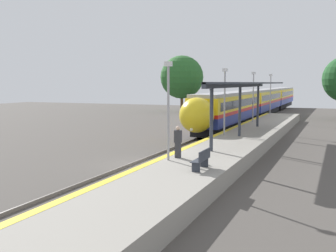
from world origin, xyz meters
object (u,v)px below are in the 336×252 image
Objects in this scene: platform_bench at (202,159)px; lamppost_farthest at (270,91)px; lamppost_mid at (225,97)px; railway_signal at (211,101)px; train at (261,101)px; lamppost_far at (253,93)px; lamppost_near at (168,104)px; person_waiting at (178,141)px.

lamppost_farthest is (-2.24, 34.09, 2.33)m from platform_bench.
railway_signal is at bearing 110.65° from lamppost_mid.
train is at bearing 107.88° from lamppost_farthest.
lamppost_near is at bearing -90.00° from lamppost_far.
person_waiting is (-2.03, 2.33, 0.37)m from platform_bench.
lamppost_farthest is (-0.21, 31.75, 1.96)m from person_waiting.
lamppost_farthest is at bearing 90.00° from lamppost_mid.
lamppost_near is at bearing -90.00° from lamppost_mid.
lamppost_mid is at bearing -85.30° from train.
platform_bench is 3.58m from lamppost_near.
lamppost_mid and lamppost_farthest have the same top height.
lamppost_mid is at bearing -90.00° from lamppost_far.
platform_bench is 12.80m from lamppost_mid.
lamppost_far is (4.67, -1.53, 0.89)m from railway_signal.
lamppost_mid is (4.67, -12.38, 0.89)m from railway_signal.
railway_signal is 4.99m from lamppost_far.
lamppost_mid is at bearing -69.35° from railway_signal.
lamppost_near is (-2.24, 1.54, 2.33)m from platform_bench.
lamppost_mid is 21.70m from lamppost_farthest.
lamppost_mid is (-2.24, 12.39, 2.33)m from platform_bench.
person_waiting is 22.99m from railway_signal.
lamppost_near and lamppost_farthest have the same top height.
lamppost_near is at bearing -86.57° from train.
platform_bench is at bearing -84.50° from lamppost_far.
lamppost_farthest is at bearing 90.38° from person_waiting.
railway_signal is at bearing -97.73° from train.
lamppost_near is at bearing 145.40° from platform_bench.
railway_signal is (-4.88, 22.44, 1.08)m from person_waiting.
lamppost_mid is (-0.21, 10.06, 1.96)m from person_waiting.
railway_signal is (-2.27, -16.73, 0.65)m from train.
platform_bench is 23.46m from lamppost_far.
railway_signal is 0.95× the size of lamppost_mid.
person_waiting is 2.13m from lamppost_near.
train is at bearing 97.47° from lamppost_far.
platform_bench is 0.33× the size of lamppost_far.
lamppost_far is 10.85m from lamppost_farthest.
lamppost_far is (0.00, 21.70, 0.00)m from lamppost_near.
lamppost_far is at bearing -82.53° from train.
lamppost_far reaches higher than platform_bench.
platform_bench is at bearing -79.77° from lamppost_mid.
lamppost_far is at bearing 90.00° from lamppost_near.
person_waiting is at bearing -86.20° from train.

